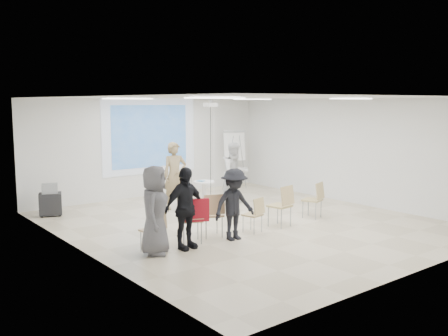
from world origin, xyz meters
TOP-DOWN VIEW (x-y plane):
  - floor at (0.00, 0.00)m, footprint 8.00×9.00m
  - ceiling at (0.00, 0.00)m, footprint 8.00×9.00m
  - wall_back at (0.00, 4.55)m, footprint 8.00×0.10m
  - wall_left at (-4.05, 0.00)m, footprint 0.10×9.00m
  - wall_right at (4.05, 0.00)m, footprint 0.10×9.00m
  - projection_halo at (0.00, 4.49)m, footprint 3.20×0.01m
  - projection_image at (0.00, 4.47)m, footprint 2.60×0.01m
  - pedestal_table at (0.35, 2.15)m, footprint 0.77×0.77m
  - player_left at (-0.46, 2.37)m, footprint 0.85×0.67m
  - player_right at (1.29, 1.93)m, footprint 1.03×0.86m
  - controller_left at (-0.28, 2.62)m, footprint 0.06×0.11m
  - controller_right at (1.11, 2.18)m, footprint 0.06×0.13m
  - chair_far_left at (-2.93, -0.76)m, footprint 0.43×0.46m
  - chair_left_mid at (-2.00, -0.68)m, footprint 0.60×0.62m
  - chair_left_inner at (-1.38, -0.57)m, footprint 0.58×0.60m
  - chair_center at (-0.41, -0.85)m, footprint 0.45×0.48m
  - chair_right_inner at (0.43, -0.86)m, footprint 0.54×0.57m
  - chair_right_far at (1.70, -0.73)m, footprint 0.55×0.57m
  - red_jacket at (-1.97, -0.82)m, footprint 0.49×0.30m
  - laptop at (-1.35, -0.47)m, footprint 0.41×0.36m
  - audience_left at (-2.31, -0.91)m, footprint 1.16×0.77m
  - audience_mid at (-1.14, -1.00)m, footprint 1.14×0.65m
  - audience_outer at (-2.96, -0.85)m, footprint 1.08×1.11m
  - flipchart_easel at (2.77, 3.78)m, footprint 0.79×0.63m
  - av_cart at (-3.42, 3.65)m, footprint 0.67×0.60m
  - ceiling_projector at (0.10, 1.49)m, footprint 0.30×0.25m
  - fluor_panel_nw at (-2.00, 2.00)m, footprint 1.20×0.30m
  - fluor_panel_ne at (2.00, 2.00)m, footprint 1.20×0.30m
  - fluor_panel_sw at (-2.00, -1.50)m, footprint 1.20×0.30m
  - fluor_panel_se at (2.00, -1.50)m, footprint 1.20×0.30m

SIDE VIEW (x-z plane):
  - floor at x=0.00m, z-range -0.10..0.00m
  - av_cart at x=-3.42m, z-range -0.03..0.79m
  - pedestal_table at x=0.35m, z-range 0.04..0.77m
  - chair_center at x=-0.41m, z-range 0.07..0.87m
  - chair_far_left at x=-2.93m, z-range 0.08..0.93m
  - laptop at x=-1.35m, z-range 0.50..0.53m
  - chair_right_far at x=1.70m, z-range 0.08..1.00m
  - chair_left_inner at x=-1.38m, z-range 0.09..1.04m
  - chair_left_mid at x=-2.00m, z-range 0.09..1.05m
  - chair_right_inner at x=0.43m, z-range 0.09..1.07m
  - red_jacket at x=-1.97m, z-range 0.49..0.95m
  - audience_mid at x=-1.14m, z-range 0.00..1.72m
  - audience_left at x=-2.31m, z-range 0.00..1.88m
  - audience_outer at x=-2.96m, z-range 0.00..1.92m
  - player_right at x=1.29m, z-range 0.00..1.94m
  - player_left at x=-0.46m, z-range 0.00..2.07m
  - controller_right at x=1.11m, z-range 1.29..1.33m
  - controller_left at x=-0.28m, z-range 1.34..1.38m
  - flipchart_easel at x=2.77m, z-range 0.46..2.42m
  - wall_back at x=0.00m, z-range 0.00..3.00m
  - wall_left at x=-4.05m, z-range 0.00..3.00m
  - wall_right at x=4.05m, z-range 0.00..3.00m
  - projection_halo at x=0.00m, z-range 0.70..3.00m
  - projection_image at x=0.00m, z-range 0.90..2.80m
  - ceiling_projector at x=0.10m, z-range 1.19..4.19m
  - fluor_panel_nw at x=-2.00m, z-range 2.96..2.98m
  - fluor_panel_ne at x=2.00m, z-range 2.96..2.98m
  - fluor_panel_sw at x=-2.00m, z-range 2.96..2.98m
  - fluor_panel_se at x=2.00m, z-range 2.96..2.98m
  - ceiling at x=0.00m, z-range 3.00..3.10m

